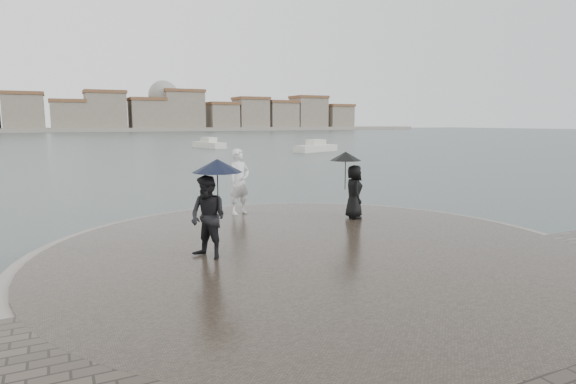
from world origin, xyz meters
TOP-DOWN VIEW (x-y plane):
  - ground at (0.00, 0.00)m, footprint 400.00×400.00m
  - kerb_ring at (0.00, 3.50)m, footprint 12.50×12.50m
  - quay_tip at (0.00, 3.50)m, footprint 11.90×11.90m
  - statue at (-0.08, 7.99)m, footprint 0.84×0.68m
  - visitor_left at (-2.29, 3.76)m, footprint 1.27×1.15m
  - visitor_right at (2.61, 5.91)m, footprint 1.08×1.01m
  - far_skyline at (-6.29, 160.71)m, footprint 260.00×20.00m
  - boats at (5.43, 43.31)m, footprint 41.19×16.72m

SIDE VIEW (x-z plane):
  - ground at x=0.00m, z-range 0.00..0.00m
  - kerb_ring at x=0.00m, z-range 0.00..0.32m
  - quay_tip at x=0.00m, z-range 0.00..0.36m
  - boats at x=5.43m, z-range -0.37..1.13m
  - statue at x=-0.08m, z-range 0.36..2.35m
  - visitor_right at x=2.61m, z-range 0.46..2.41m
  - visitor_left at x=-2.29m, z-range 0.46..2.50m
  - far_skyline at x=-6.29m, z-range -12.89..24.11m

